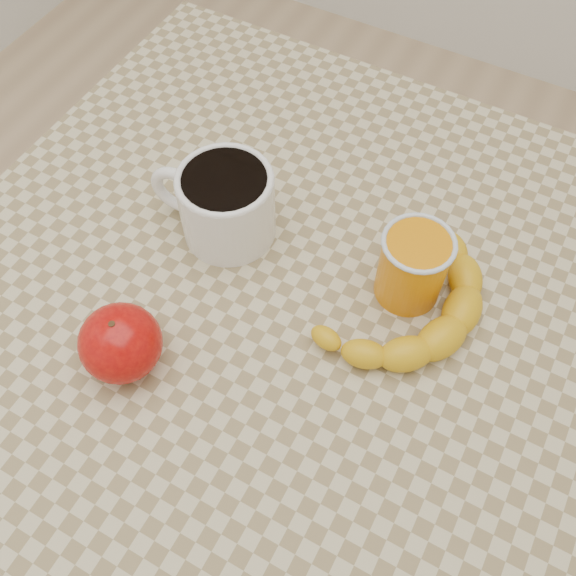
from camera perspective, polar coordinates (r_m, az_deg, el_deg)
The scene contains 6 objects.
ground at distance 1.39m, azimuth 0.00°, elevation -17.37°, with size 3.00×3.00×0.00m, color tan.
table at distance 0.77m, azimuth 0.00°, elevation -4.24°, with size 0.80×0.80×0.75m.
coffee_mug at distance 0.72m, azimuth -5.68°, elevation 7.63°, with size 0.15×0.12×0.09m.
orange_juice_glass at distance 0.68m, azimuth 11.03°, elevation 1.94°, with size 0.08×0.08×0.09m.
apple at distance 0.65m, azimuth -14.66°, elevation -4.75°, with size 0.11×0.11×0.08m.
banana at distance 0.69m, azimuth 10.41°, elevation -0.92°, with size 0.25×0.30×0.04m, color gold, non-canonical shape.
Camera 1 is at (0.18, -0.32, 1.34)m, focal length 40.00 mm.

